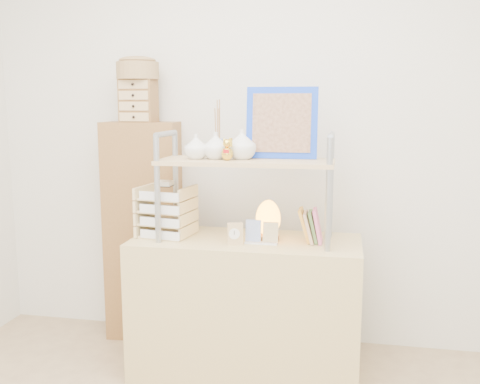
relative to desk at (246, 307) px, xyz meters
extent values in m
cube|color=silver|center=(0.00, 0.50, 0.93)|extent=(3.40, 0.02, 2.60)
cube|color=tan|center=(0.00, 0.00, 0.00)|extent=(1.20, 0.50, 0.75)
cube|color=brown|center=(-0.72, 0.37, 0.30)|extent=(0.47, 0.27, 1.35)
cylinder|color=#92979F|center=(-0.43, -0.15, 0.65)|extent=(0.03, 0.03, 0.55)
cylinder|color=#92979F|center=(-0.43, 0.15, 0.65)|extent=(0.03, 0.03, 0.55)
cylinder|color=#92979F|center=(-0.43, 0.00, 0.93)|extent=(0.03, 0.30, 0.03)
cylinder|color=#92979F|center=(0.43, -0.15, 0.65)|extent=(0.03, 0.03, 0.55)
cylinder|color=#92979F|center=(0.43, 0.15, 0.65)|extent=(0.03, 0.03, 0.55)
cylinder|color=#92979F|center=(0.43, 0.00, 0.93)|extent=(0.03, 0.30, 0.03)
cube|color=tan|center=(0.00, 0.00, 0.79)|extent=(0.90, 0.34, 0.02)
imported|color=silver|center=(-0.26, -0.02, 0.86)|extent=(0.12, 0.12, 0.13)
imported|color=silver|center=(-0.16, 0.00, 0.87)|extent=(0.13, 0.13, 0.14)
imported|color=silver|center=(-0.03, 0.02, 0.88)|extent=(0.15, 0.15, 0.16)
cylinder|color=#295DB3|center=(-0.18, 0.12, 0.85)|extent=(0.07, 0.07, 0.10)
cube|color=blue|center=(0.17, 0.10, 0.98)|extent=(0.37, 0.06, 0.37)
cube|color=brown|center=(0.17, 0.09, 0.98)|extent=(0.31, 0.04, 0.30)
cube|color=#E26290|center=(0.37, 0.00, 0.46)|extent=(0.05, 0.12, 0.17)
cube|color=#629048|center=(0.35, 0.02, 0.46)|extent=(0.06, 0.12, 0.17)
cube|color=tan|center=(0.33, 0.00, 0.46)|extent=(0.06, 0.13, 0.17)
cube|color=gold|center=(0.31, 0.02, 0.46)|extent=(0.07, 0.14, 0.17)
cube|color=tan|center=(-0.44, 0.00, 0.38)|extent=(0.28, 0.26, 0.01)
cube|color=white|center=(-0.44, -0.11, 0.40)|extent=(0.23, 0.04, 0.04)
cube|color=tan|center=(-0.44, 0.00, 0.45)|extent=(0.28, 0.26, 0.01)
cube|color=white|center=(-0.44, -0.11, 0.47)|extent=(0.23, 0.04, 0.04)
cube|color=tan|center=(-0.44, 0.00, 0.52)|extent=(0.28, 0.26, 0.01)
cube|color=white|center=(-0.44, -0.11, 0.54)|extent=(0.23, 0.04, 0.04)
cube|color=tan|center=(-0.44, 0.00, 0.59)|extent=(0.28, 0.26, 0.01)
cube|color=white|center=(-0.44, -0.11, 0.61)|extent=(0.23, 0.04, 0.04)
cube|color=beige|center=(-0.44, -0.02, 0.66)|extent=(0.08, 0.08, 0.03)
cylinder|color=brown|center=(0.12, 0.02, 0.39)|extent=(0.12, 0.12, 0.03)
ellipsoid|color=orange|center=(0.12, 0.02, 0.49)|extent=(0.14, 0.13, 0.19)
cube|color=tan|center=(-0.03, -0.12, 0.43)|extent=(0.09, 0.05, 0.11)
cylinder|color=white|center=(-0.03, -0.14, 0.44)|extent=(0.05, 0.02, 0.06)
cube|color=white|center=(0.09, -0.07, 0.38)|extent=(0.17, 0.05, 0.01)
cube|color=#213F97|center=(0.05, -0.07, 0.44)|extent=(0.08, 0.02, 0.11)
cube|color=tan|center=(0.14, -0.06, 0.44)|extent=(0.08, 0.02, 0.10)
cube|color=brown|center=(-0.72, 0.35, 1.10)|extent=(0.20, 0.15, 0.25)
cube|color=tan|center=(-0.72, 0.27, 1.01)|extent=(0.18, 0.01, 0.05)
cube|color=tan|center=(-0.72, 0.27, 1.07)|extent=(0.18, 0.01, 0.05)
cube|color=tan|center=(-0.72, 0.27, 1.13)|extent=(0.18, 0.01, 0.05)
cube|color=tan|center=(-0.72, 0.27, 1.19)|extent=(0.18, 0.01, 0.05)
cylinder|color=olive|center=(-0.72, 0.35, 1.28)|extent=(0.25, 0.25, 0.10)
camera|label=1|loc=(0.50, -2.70, 1.07)|focal=40.00mm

